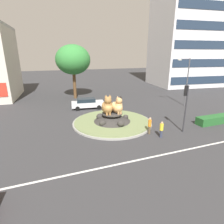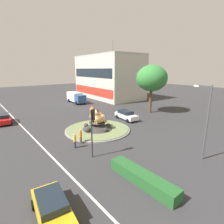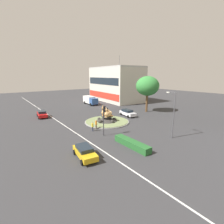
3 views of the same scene
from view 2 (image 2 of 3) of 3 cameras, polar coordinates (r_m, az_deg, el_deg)
name	(u,v)px [view 2 (image 2 of 3)]	position (r m, az deg, el deg)	size (l,w,h in m)	color
ground_plane	(98,130)	(25.58, -4.71, -5.97)	(160.00, 160.00, 0.00)	#333335
lane_centreline	(40,145)	(22.35, -22.44, -10.04)	(112.00, 0.20, 0.01)	silver
roundabout_island	(98,127)	(25.44, -4.73, -5.03)	(9.33, 9.33, 1.27)	gray
cat_statue_tabby	(95,115)	(25.41, -5.50, -1.11)	(1.67, 2.31, 2.33)	#9E703D
cat_statue_calico	(99,118)	(24.41, -4.29, -1.89)	(1.42, 2.29, 2.13)	tan
traffic_light_mast	(92,124)	(17.07, -6.46, -4.07)	(0.35, 0.46, 4.91)	#2D2D33
shophouse_block	(108,77)	(54.87, -1.38, 11.50)	(23.19, 13.00, 16.52)	beige
clipped_hedge_strip	(142,178)	(14.66, 9.83, -20.46)	(6.19, 1.20, 0.90)	#235B28
broadleaf_tree_behind_island	(152,78)	(35.66, 12.90, 10.73)	(6.07, 6.07, 9.52)	brown
streetlight_arm	(206,118)	(18.65, 28.42, -1.72)	(1.86, 0.59, 7.28)	#4C4C51
pedestrian_orange_shirt	(81,136)	(21.16, -10.22, -7.72)	(0.32, 0.32, 1.78)	brown
pedestrian_yellow_shirt	(75,141)	(20.18, -12.11, -9.17)	(0.35, 0.35, 1.65)	#33384C
sedan_on_far_lane	(126,115)	(30.68, 4.68, -0.98)	(4.97, 2.52, 1.56)	silver
hatchback_near_shophouse	(52,208)	(12.17, -19.02, -27.59)	(4.50, 2.38, 1.41)	gold
parked_car_right	(4,119)	(33.51, -31.98, -1.83)	(4.73, 2.49, 1.53)	red
delivery_box_truck	(76,97)	(46.81, -11.75, 4.79)	(7.30, 2.88, 2.68)	#335693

